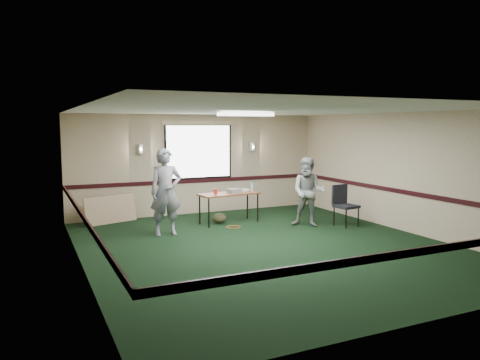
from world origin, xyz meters
name	(u,v)px	position (x,y,z in m)	size (l,w,h in m)	color
ground	(267,247)	(0.00, 0.00, 0.00)	(8.00, 8.00, 0.00)	black
room_shell	(225,160)	(0.00, 2.12, 1.58)	(8.00, 8.02, 8.00)	tan
folding_table	(229,195)	(0.22, 2.41, 0.69)	(1.56, 0.77, 0.75)	brown
projector	(235,191)	(0.35, 2.39, 0.80)	(0.30, 0.25, 0.10)	gray
game_console	(244,190)	(0.71, 2.60, 0.78)	(0.22, 0.17, 0.05)	silver
red_cup	(216,191)	(-0.15, 2.39, 0.81)	(0.09, 0.09, 0.13)	red
water_bottle	(252,187)	(0.85, 2.43, 0.86)	(0.07, 0.07, 0.22)	#7BB5CA
duffel_bag	(219,218)	(0.00, 2.50, 0.12)	(0.35, 0.26, 0.25)	#444127
cable_coil	(234,227)	(0.12, 1.92, 0.01)	(0.34, 0.34, 0.02)	#B44916
folded_table	(110,210)	(-2.45, 3.60, 0.34)	(1.33, 0.06, 0.68)	tan
conference_chair	(343,202)	(2.61, 1.01, 0.57)	(0.54, 0.56, 0.98)	black
person_left	(166,192)	(-1.54, 1.85, 0.95)	(0.69, 0.46, 1.90)	#39467E
person_right	(308,192)	(1.79, 1.28, 0.83)	(0.80, 0.63, 1.65)	#7596B6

